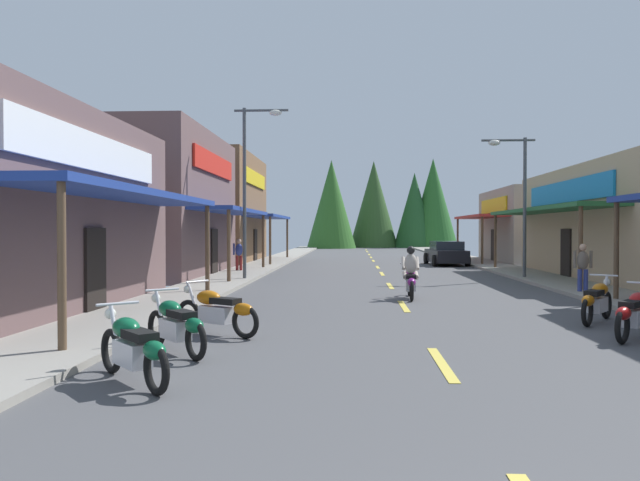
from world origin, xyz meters
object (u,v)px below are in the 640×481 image
at_px(motorcycle_parked_right_4, 597,301).
at_px(motorcycle_parked_left_0, 133,347).
at_px(streetlamp_left, 252,170).
at_px(streetlamp_right, 516,186).
at_px(rider_cruising_lead, 411,277).
at_px(pedestrian_by_shop, 583,266).
at_px(parked_car_curbside, 446,253).
at_px(motorcycle_parked_right_3, 635,313).
at_px(motorcycle_parked_left_2, 217,310).
at_px(pedestrian_browsing, 239,253).
at_px(motorcycle_parked_left_1, 176,324).

xyz_separation_m(motorcycle_parked_right_4, motorcycle_parked_left_0, (-8.28, -5.77, 0.00)).
distance_m(streetlamp_left, streetlamp_right, 10.81).
height_order(motorcycle_parked_left_0, rider_cruising_lead, rider_cruising_lead).
bearing_deg(rider_cruising_lead, pedestrian_by_shop, -73.71).
distance_m(motorcycle_parked_left_0, pedestrian_by_shop, 15.41).
xyz_separation_m(motorcycle_parked_left_0, parked_car_curbside, (8.36, 27.94, 0.20)).
distance_m(streetlamp_left, pedestrian_by_shop, 12.64).
relative_size(motorcycle_parked_right_3, motorcycle_parked_right_4, 0.95).
bearing_deg(motorcycle_parked_right_4, motorcycle_parked_left_2, 140.29).
distance_m(motorcycle_parked_right_3, motorcycle_parked_left_0, 9.02).
bearing_deg(parked_car_curbside, motorcycle_parked_left_2, 158.69).
height_order(motorcycle_parked_right_4, pedestrian_browsing, pedestrian_browsing).
bearing_deg(motorcycle_parked_left_1, pedestrian_browsing, -33.58).
relative_size(motorcycle_parked_right_3, pedestrian_by_shop, 1.05).
xyz_separation_m(streetlamp_left, motorcycle_parked_left_2, (1.38, -12.43, -3.95)).
height_order(streetlamp_right, pedestrian_by_shop, streetlamp_right).
distance_m(motorcycle_parked_right_4, pedestrian_by_shop, 6.13).
relative_size(motorcycle_parked_left_0, parked_car_curbside, 0.38).
bearing_deg(motorcycle_parked_left_1, motorcycle_parked_left_0, 139.13).
bearing_deg(pedestrian_by_shop, motorcycle_parked_left_2, 134.02).
bearing_deg(motorcycle_parked_left_1, streetlamp_right, -73.02).
bearing_deg(pedestrian_by_shop, streetlamp_right, 10.64).
bearing_deg(rider_cruising_lead, streetlamp_left, 47.02).
bearing_deg(parked_car_curbside, motorcycle_parked_left_0, 160.53).
xyz_separation_m(motorcycle_parked_right_4, rider_cruising_lead, (-3.65, 4.52, 0.17)).
bearing_deg(rider_cruising_lead, motorcycle_parked_left_1, 153.74).
relative_size(motorcycle_parked_right_4, motorcycle_parked_left_2, 0.94).
relative_size(streetlamp_left, motorcycle_parked_left_2, 3.66).
xyz_separation_m(streetlamp_left, rider_cruising_lead, (5.74, -5.92, -3.78)).
xyz_separation_m(motorcycle_parked_right_3, pedestrian_by_shop, (1.94, 7.82, 0.44)).
relative_size(motorcycle_parked_right_4, parked_car_curbside, 0.41).
xyz_separation_m(rider_cruising_lead, pedestrian_browsing, (-7.17, 10.66, 0.29)).
bearing_deg(motorcycle_parked_left_2, pedestrian_by_shop, -110.78).
height_order(streetlamp_left, parked_car_curbside, streetlamp_left).
relative_size(motorcycle_parked_left_0, motorcycle_parked_left_2, 0.87).
relative_size(motorcycle_parked_right_4, motorcycle_parked_left_1, 1.06).
relative_size(motorcycle_parked_left_2, pedestrian_browsing, 1.16).
bearing_deg(rider_cruising_lead, motorcycle_parked_right_3, -148.43).
bearing_deg(parked_car_curbside, streetlamp_right, -176.01).
relative_size(motorcycle_parked_left_2, parked_car_curbside, 0.43).
height_order(motorcycle_parked_left_1, parked_car_curbside, parked_car_curbside).
height_order(rider_cruising_lead, pedestrian_browsing, pedestrian_browsing).
relative_size(streetlamp_left, pedestrian_by_shop, 4.28).
distance_m(streetlamp_left, motorcycle_parked_left_2, 13.12).
height_order(streetlamp_left, pedestrian_browsing, streetlamp_left).
height_order(motorcycle_parked_right_3, pedestrian_by_shop, pedestrian_by_shop).
bearing_deg(motorcycle_parked_right_3, motorcycle_parked_left_0, 154.94).
distance_m(motorcycle_parked_right_3, motorcycle_parked_left_1, 8.39).
height_order(motorcycle_parked_right_3, motorcycle_parked_right_4, same).
xyz_separation_m(motorcycle_parked_left_2, pedestrian_by_shop, (9.85, 7.82, 0.44)).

